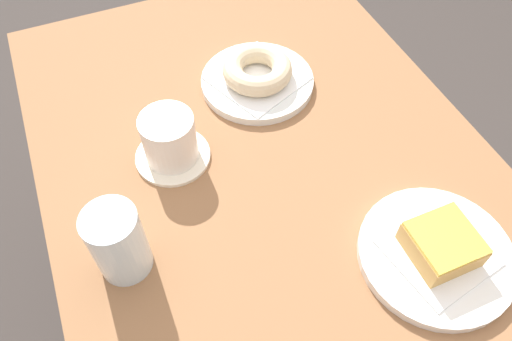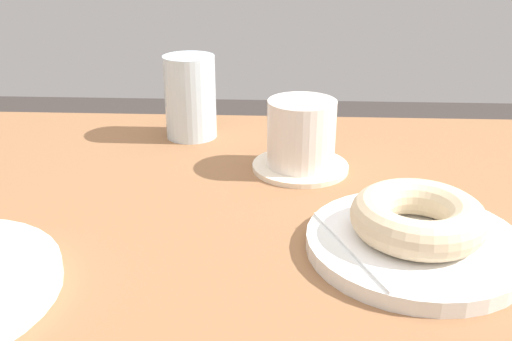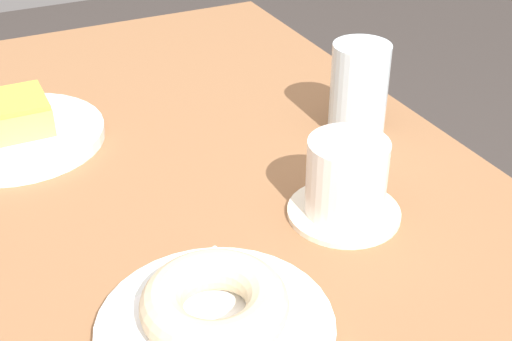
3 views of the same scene
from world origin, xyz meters
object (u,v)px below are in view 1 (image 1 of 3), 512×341
(donut_sugar_ring, at_px, (257,70))
(donut_glazed_square, at_px, (442,244))
(plate_sugar_ring, at_px, (257,82))
(coffee_cup, at_px, (170,140))
(plate_glazed_square, at_px, (436,255))
(water_glass, at_px, (118,242))

(donut_sugar_ring, bearing_deg, donut_glazed_square, 12.49)
(donut_sugar_ring, bearing_deg, plate_sugar_ring, -90.00)
(coffee_cup, bearing_deg, plate_sugar_ring, 118.22)
(donut_sugar_ring, xyz_separation_m, plate_glazed_square, (0.43, 0.10, -0.03))
(plate_sugar_ring, relative_size, donut_glazed_square, 2.40)
(donut_glazed_square, distance_m, coffee_cup, 0.44)
(plate_glazed_square, height_order, donut_glazed_square, donut_glazed_square)
(plate_sugar_ring, xyz_separation_m, water_glass, (0.27, -0.32, 0.05))
(donut_sugar_ring, distance_m, water_glass, 0.41)
(donut_sugar_ring, bearing_deg, water_glass, -49.95)
(donut_sugar_ring, relative_size, coffee_cup, 1.03)
(donut_sugar_ring, height_order, plate_glazed_square, donut_sugar_ring)
(donut_sugar_ring, distance_m, plate_glazed_square, 0.44)
(plate_glazed_square, bearing_deg, plate_sugar_ring, -167.51)
(donut_sugar_ring, xyz_separation_m, donut_glazed_square, (0.43, 0.10, 0.00))
(plate_sugar_ring, height_order, donut_sugar_ring, donut_sugar_ring)
(plate_sugar_ring, distance_m, coffee_cup, 0.23)
(donut_sugar_ring, bearing_deg, coffee_cup, -61.78)
(plate_sugar_ring, distance_m, donut_glazed_square, 0.44)
(water_glass, bearing_deg, donut_glazed_square, 68.17)
(water_glass, height_order, coffee_cup, water_glass)
(water_glass, relative_size, coffee_cup, 0.97)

